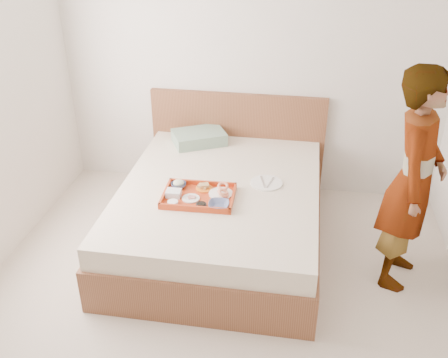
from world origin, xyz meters
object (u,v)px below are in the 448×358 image
bed (220,214)px  tray (199,196)px  dinner_plate (266,183)px  person (413,181)px

bed → tray: size_ratio=3.72×
tray → dinner_plate: tray is taller
dinner_plate → person: 1.11m
bed → tray: tray is taller
tray → person: size_ratio=0.33×
person → bed: bearing=98.5°
person → dinner_plate: bearing=90.7°
dinner_plate → person: size_ratio=0.16×
dinner_plate → tray: bearing=-147.4°
bed → tray: bearing=-119.6°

